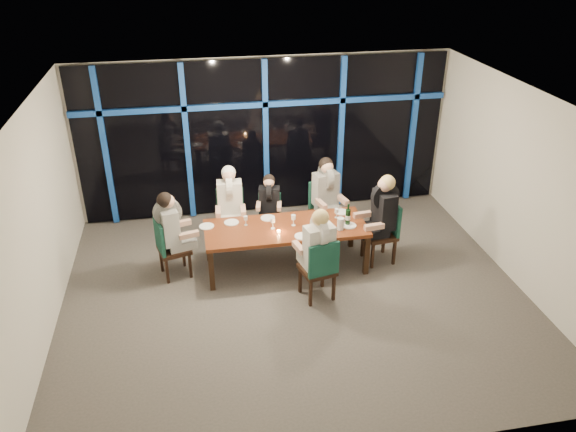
{
  "coord_description": "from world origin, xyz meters",
  "views": [
    {
      "loc": [
        -1.4,
        -6.96,
        5.1
      ],
      "look_at": [
        0.0,
        0.6,
        1.05
      ],
      "focal_mm": 35.0,
      "sensor_mm": 36.0,
      "label": 1
    }
  ],
  "objects_px": {
    "chair_far_left": "(231,214)",
    "diner_far_left": "(230,196)",
    "chair_far_mid": "(270,215)",
    "diner_end_left": "(171,222)",
    "chair_end_right": "(385,229)",
    "dining_table": "(286,231)",
    "diner_end_right": "(382,207)",
    "wine_bottle": "(348,217)",
    "diner_far_mid": "(269,199)",
    "water_pitcher": "(341,224)",
    "diner_far_right": "(327,187)",
    "diner_near_mid": "(318,241)",
    "chair_near_mid": "(320,267)",
    "chair_far_right": "(324,206)",
    "chair_end_left": "(168,246)"
  },
  "relations": [
    {
      "from": "dining_table",
      "to": "wine_bottle",
      "type": "xyz_separation_m",
      "value": [
        1.0,
        -0.11,
        0.21
      ]
    },
    {
      "from": "chair_far_left",
      "to": "diner_end_left",
      "type": "relative_size",
      "value": 1.03
    },
    {
      "from": "diner_far_left",
      "to": "water_pitcher",
      "type": "xyz_separation_m",
      "value": [
        1.65,
        -1.09,
        -0.12
      ]
    },
    {
      "from": "chair_far_mid",
      "to": "diner_far_mid",
      "type": "bearing_deg",
      "value": -90.0
    },
    {
      "from": "dining_table",
      "to": "diner_end_right",
      "type": "relative_size",
      "value": 2.52
    },
    {
      "from": "dining_table",
      "to": "diner_near_mid",
      "type": "xyz_separation_m",
      "value": [
        0.31,
        -0.91,
        0.3
      ]
    },
    {
      "from": "chair_near_mid",
      "to": "diner_far_mid",
      "type": "height_order",
      "value": "diner_far_mid"
    },
    {
      "from": "diner_end_right",
      "to": "water_pitcher",
      "type": "bearing_deg",
      "value": -85.2
    },
    {
      "from": "chair_end_left",
      "to": "chair_near_mid",
      "type": "height_order",
      "value": "chair_near_mid"
    },
    {
      "from": "chair_end_left",
      "to": "diner_far_left",
      "type": "relative_size",
      "value": 1.02
    },
    {
      "from": "wine_bottle",
      "to": "dining_table",
      "type": "bearing_deg",
      "value": 173.83
    },
    {
      "from": "dining_table",
      "to": "chair_far_mid",
      "type": "distance_m",
      "value": 0.99
    },
    {
      "from": "chair_end_right",
      "to": "diner_far_left",
      "type": "bearing_deg",
      "value": -117.55
    },
    {
      "from": "diner_far_right",
      "to": "diner_near_mid",
      "type": "distance_m",
      "value": 1.87
    },
    {
      "from": "diner_far_right",
      "to": "dining_table",
      "type": "bearing_deg",
      "value": -148.77
    },
    {
      "from": "chair_end_right",
      "to": "diner_far_left",
      "type": "relative_size",
      "value": 1.07
    },
    {
      "from": "diner_far_left",
      "to": "water_pitcher",
      "type": "height_order",
      "value": "diner_far_left"
    },
    {
      "from": "chair_far_left",
      "to": "chair_end_left",
      "type": "bearing_deg",
      "value": -137.4
    },
    {
      "from": "diner_far_mid",
      "to": "wine_bottle",
      "type": "height_order",
      "value": "diner_far_mid"
    },
    {
      "from": "chair_far_mid",
      "to": "wine_bottle",
      "type": "relative_size",
      "value": 2.34
    },
    {
      "from": "diner_far_left",
      "to": "water_pitcher",
      "type": "distance_m",
      "value": 1.98
    },
    {
      "from": "dining_table",
      "to": "chair_end_left",
      "type": "relative_size",
      "value": 2.58
    },
    {
      "from": "chair_end_right",
      "to": "dining_table",
      "type": "bearing_deg",
      "value": -99.53
    },
    {
      "from": "diner_far_left",
      "to": "wine_bottle",
      "type": "height_order",
      "value": "diner_far_left"
    },
    {
      "from": "chair_near_mid",
      "to": "diner_far_mid",
      "type": "xyz_separation_m",
      "value": [
        -0.46,
        1.89,
        0.25
      ]
    },
    {
      "from": "diner_end_left",
      "to": "chair_far_mid",
      "type": "bearing_deg",
      "value": -77.52
    },
    {
      "from": "chair_far_mid",
      "to": "diner_end_left",
      "type": "height_order",
      "value": "diner_end_left"
    },
    {
      "from": "chair_far_left",
      "to": "diner_near_mid",
      "type": "bearing_deg",
      "value": -55.35
    },
    {
      "from": "chair_end_right",
      "to": "diner_far_mid",
      "type": "xyz_separation_m",
      "value": [
        -1.79,
        0.97,
        0.24
      ]
    },
    {
      "from": "diner_end_left",
      "to": "water_pitcher",
      "type": "xyz_separation_m",
      "value": [
        2.64,
        -0.33,
        -0.11
      ]
    },
    {
      "from": "chair_far_left",
      "to": "diner_near_mid",
      "type": "relative_size",
      "value": 1.01
    },
    {
      "from": "dining_table",
      "to": "diner_end_right",
      "type": "distance_m",
      "value": 1.6
    },
    {
      "from": "chair_end_right",
      "to": "chair_end_left",
      "type": "bearing_deg",
      "value": -99.22
    },
    {
      "from": "diner_near_mid",
      "to": "chair_far_mid",
      "type": "bearing_deg",
      "value": -89.32
    },
    {
      "from": "chair_far_mid",
      "to": "diner_end_right",
      "type": "xyz_separation_m",
      "value": [
        1.68,
        -1.05,
        0.53
      ]
    },
    {
      "from": "diner_far_mid",
      "to": "water_pitcher",
      "type": "xyz_separation_m",
      "value": [
        0.97,
        -1.13,
        0.02
      ]
    },
    {
      "from": "chair_end_right",
      "to": "diner_near_mid",
      "type": "height_order",
      "value": "diner_near_mid"
    },
    {
      "from": "chair_far_mid",
      "to": "diner_end_left",
      "type": "bearing_deg",
      "value": -141.51
    },
    {
      "from": "diner_far_left",
      "to": "chair_near_mid",
      "type": "bearing_deg",
      "value": -54.8
    },
    {
      "from": "chair_far_mid",
      "to": "diner_end_right",
      "type": "relative_size",
      "value": 0.84
    },
    {
      "from": "chair_near_mid",
      "to": "diner_near_mid",
      "type": "relative_size",
      "value": 1.03
    },
    {
      "from": "diner_end_left",
      "to": "water_pitcher",
      "type": "height_order",
      "value": "diner_end_left"
    },
    {
      "from": "diner_far_left",
      "to": "wine_bottle",
      "type": "relative_size",
      "value": 2.68
    },
    {
      "from": "chair_far_left",
      "to": "chair_far_mid",
      "type": "xyz_separation_m",
      "value": [
        0.69,
        0.02,
        -0.08
      ]
    },
    {
      "from": "dining_table",
      "to": "chair_near_mid",
      "type": "relative_size",
      "value": 2.52
    },
    {
      "from": "chair_far_right",
      "to": "chair_near_mid",
      "type": "relative_size",
      "value": 1.0
    },
    {
      "from": "chair_far_mid",
      "to": "wine_bottle",
      "type": "xyz_separation_m",
      "value": [
        1.11,
        -1.07,
        0.41
      ]
    },
    {
      "from": "chair_near_mid",
      "to": "diner_near_mid",
      "type": "bearing_deg",
      "value": -90.0
    },
    {
      "from": "chair_far_right",
      "to": "diner_far_right",
      "type": "height_order",
      "value": "diner_far_right"
    },
    {
      "from": "chair_far_left",
      "to": "diner_far_left",
      "type": "relative_size",
      "value": 1.03
    }
  ]
}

